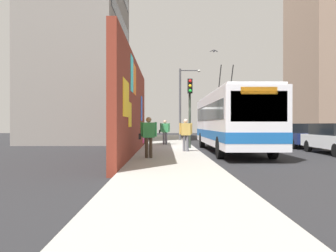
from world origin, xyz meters
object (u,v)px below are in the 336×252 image
parked_car_navy (298,135)px  pedestrian_midblock (165,130)px  pedestrian_near_wall (148,134)px  traffic_light (190,101)px  city_bus (231,120)px  pedestrian_at_curb (186,132)px  street_lamp (183,99)px

parked_car_navy → pedestrian_midblock: bearing=84.0°
parked_car_navy → pedestrian_near_wall: pedestrian_near_wall is taller
parked_car_navy → pedestrian_near_wall: 12.83m
parked_car_navy → traffic_light: 8.10m
pedestrian_midblock → city_bus: bearing=-143.3°
pedestrian_at_curb → street_lamp: street_lamp is taller
city_bus → pedestrian_near_wall: city_bus is taller
city_bus → pedestrian_at_curb: 2.90m
pedestrian_near_wall → pedestrian_midblock: bearing=-4.2°
city_bus → traffic_light: size_ratio=2.85×
parked_car_navy → pedestrian_at_curb: (-5.15, 7.74, 0.29)m
city_bus → traffic_light: city_bus is taller
parked_car_navy → pedestrian_near_wall: size_ratio=2.70×
pedestrian_at_curb → traffic_light: traffic_light is taller
pedestrian_midblock → street_lamp: bearing=-13.5°
city_bus → parked_car_navy: bearing=-53.0°
pedestrian_midblock → pedestrian_near_wall: bearing=175.8°
pedestrian_at_curb → parked_car_navy: bearing=-56.4°
pedestrian_near_wall → street_lamp: street_lamp is taller
traffic_light → pedestrian_near_wall: bearing=160.0°
pedestrian_midblock → street_lamp: (6.56, -1.57, 2.64)m
pedestrian_at_curb → street_lamp: 12.91m
city_bus → pedestrian_midblock: bearing=36.7°
street_lamp → pedestrian_at_curb: bearing=177.7°
street_lamp → traffic_light: bearing=179.3°
pedestrian_near_wall → street_lamp: 16.47m
pedestrian_at_curb → pedestrian_midblock: (6.07, 1.06, 0.00)m
city_bus → pedestrian_near_wall: bearing=137.6°
city_bus → traffic_light: bearing=61.2°
pedestrian_near_wall → street_lamp: bearing=-8.0°
city_bus → pedestrian_near_wall: size_ratio=6.83×
pedestrian_at_curb → city_bus: bearing=-64.1°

